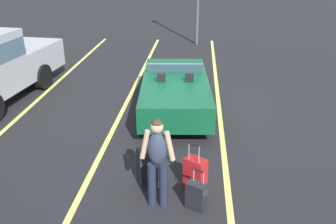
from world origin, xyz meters
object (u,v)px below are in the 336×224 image
Objects in this scene: traveler_person at (157,159)px; convertible_car at (175,89)px; suitcase_medium_bright at (195,174)px; suitcase_large_black at (151,167)px; suitcase_small_carryon at (196,196)px.

convertible_car is at bearing 2.61° from traveler_person.
suitcase_medium_bright is at bearing -45.72° from traveler_person.
suitcase_large_black is 0.45× the size of traveler_person.
suitcase_large_black is 1.10m from suitcase_small_carryon.
suitcase_small_carryon is at bearing -175.75° from convertible_car.
traveler_person is (0.04, 0.67, 0.68)m from suitcase_small_carryon.
suitcase_medium_bright is 0.58× the size of traveler_person.
convertible_car is 5.79× the size of suitcase_small_carryon.
suitcase_large_black is 1.01× the size of suitcase_small_carryon.
suitcase_large_black is (-3.77, 0.20, -0.22)m from convertible_car.
suitcase_small_carryon is at bearing -143.63° from suitcase_medium_bright.
suitcase_small_carryon is (-0.60, -0.03, -0.06)m from suitcase_medium_bright.
convertible_car is at bearing -143.39° from suitcase_small_carryon.
traveler_person reaches higher than convertible_car.
traveler_person is at bearing 165.17° from suitcase_medium_bright.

